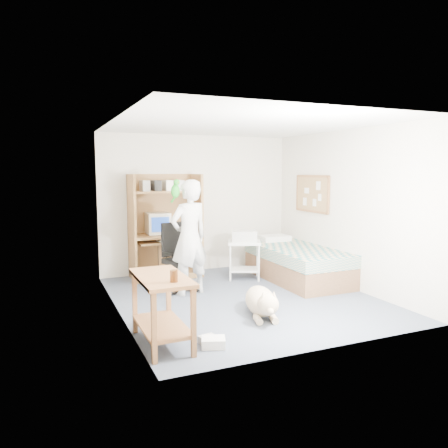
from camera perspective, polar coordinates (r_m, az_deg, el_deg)
name	(u,v)px	position (r m, az deg, el deg)	size (l,w,h in m)	color
floor	(244,298)	(6.51, 2.60, -9.62)	(4.00, 4.00, 0.00)	#414959
wall_back	(197,204)	(8.11, -3.50, 2.67)	(3.60, 0.02, 2.50)	silver
wall_right	(346,209)	(7.23, 15.63, 1.90)	(0.02, 4.00, 2.50)	silver
wall_left	(117,219)	(5.72, -13.80, 0.68)	(0.02, 4.00, 2.50)	silver
ceiling	(245,124)	(6.27, 2.73, 12.86)	(3.60, 4.00, 0.02)	white
computer_hutch	(165,230)	(7.69, -7.73, -0.83)	(1.20, 0.63, 1.80)	brown
bed	(297,263)	(7.57, 9.50, -5.07)	(1.02, 2.02, 0.66)	brown
side_desk	(162,299)	(4.76, -8.13, -9.72)	(0.50, 1.00, 0.75)	brown
corkboard	(312,194)	(7.92, 11.45, 3.89)	(0.04, 0.94, 0.66)	#976D44
office_chair	(179,266)	(6.89, -5.85, -5.52)	(0.59, 0.59, 1.04)	black
person	(189,238)	(6.53, -4.56, -1.79)	(0.63, 0.41, 1.73)	silver
parrot	(176,190)	(6.42, -6.35, 4.47)	(0.13, 0.22, 0.35)	#1C8813
dog	(261,301)	(5.71, 4.92, -10.03)	(0.57, 1.13, 0.43)	#C7AF85
printer_cart	(244,254)	(7.53, 2.66, -3.92)	(0.68, 0.62, 0.66)	white
printer	(244,236)	(7.48, 2.67, -1.58)	(0.42, 0.32, 0.18)	#B7B6B1
crt_monitor	(158,223)	(7.65, -8.65, 0.11)	(0.39, 0.42, 0.37)	beige
keyboard	(170,240)	(7.58, -7.06, -2.09)	(0.45, 0.16, 0.03)	beige
pencil_cup	(184,230)	(7.70, -5.27, -0.80)	(0.08, 0.08, 0.12)	gold
drink_glass	(174,276)	(4.42, -6.56, -6.77)	(0.08, 0.08, 0.12)	#43210A
floor_box_a	(213,342)	(4.79, -1.40, -15.20)	(0.25, 0.20, 0.10)	white
floor_box_b	(210,341)	(4.86, -1.88, -15.00)	(0.18, 0.22, 0.08)	beige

